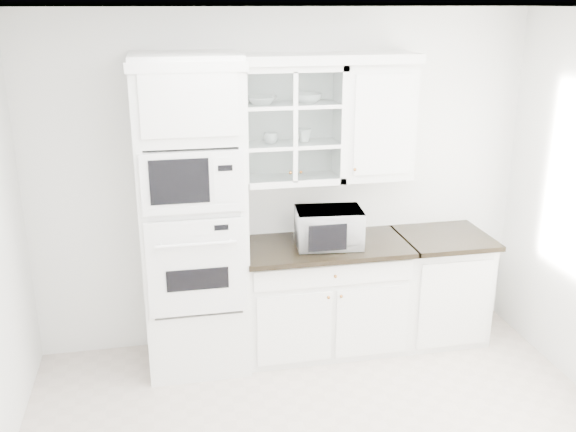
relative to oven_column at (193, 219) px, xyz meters
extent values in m
cube|color=white|center=(0.75, 0.32, 0.15)|extent=(4.00, 0.02, 2.70)
cube|color=white|center=(0.75, -1.42, 1.49)|extent=(4.00, 3.50, 0.02)
cube|color=white|center=(0.00, 0.01, 0.00)|extent=(0.76, 0.65, 2.40)
cube|color=white|center=(0.00, -0.33, -0.26)|extent=(0.70, 0.03, 0.72)
cube|color=black|center=(0.00, -0.35, -0.34)|extent=(0.44, 0.01, 0.16)
cube|color=white|center=(0.00, -0.33, 0.37)|extent=(0.70, 0.03, 0.43)
cube|color=black|center=(-0.09, -0.35, 0.39)|extent=(0.40, 0.01, 0.31)
cube|color=white|center=(1.03, 0.03, -0.76)|extent=(1.30, 0.60, 0.88)
cube|color=black|center=(1.03, 0.00, -0.30)|extent=(1.32, 0.67, 0.04)
cube|color=white|center=(2.03, 0.03, -0.76)|extent=(0.70, 0.60, 0.88)
cube|color=black|center=(2.03, 0.00, -0.30)|extent=(0.72, 0.67, 0.04)
cube|color=white|center=(0.78, 0.17, 0.65)|extent=(0.80, 0.33, 0.90)
cube|color=white|center=(0.78, 0.17, 0.50)|extent=(0.74, 0.29, 0.02)
cube|color=white|center=(0.78, 0.17, 0.80)|extent=(0.74, 0.29, 0.02)
cube|color=white|center=(1.46, 0.17, 0.65)|extent=(0.55, 0.33, 0.90)
cube|color=white|center=(0.68, 0.14, 1.14)|extent=(2.14, 0.38, 0.07)
imported|color=white|center=(1.04, -0.01, -0.13)|extent=(0.55, 0.47, 0.29)
imported|color=white|center=(0.56, 0.18, 0.84)|extent=(0.27, 0.27, 0.06)
imported|color=white|center=(0.91, 0.18, 0.84)|extent=(0.22, 0.22, 0.07)
imported|color=white|center=(0.62, 0.15, 0.55)|extent=(0.13, 0.13, 0.09)
imported|color=white|center=(0.89, 0.18, 0.56)|extent=(0.12, 0.12, 0.10)
camera|label=1|loc=(-0.19, -4.56, 1.53)|focal=40.00mm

